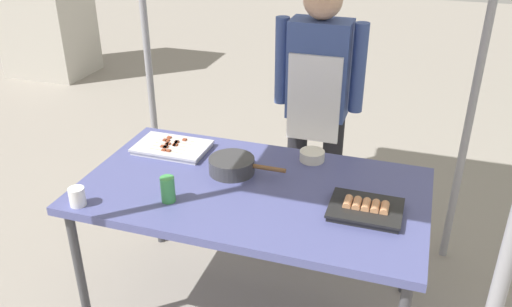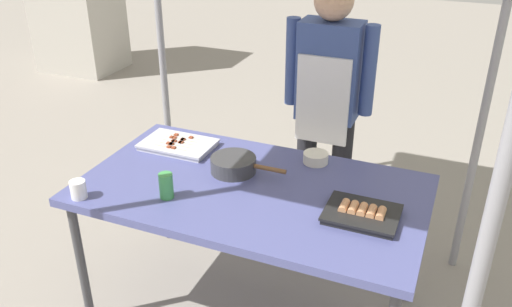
{
  "view_description": "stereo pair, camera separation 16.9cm",
  "coord_description": "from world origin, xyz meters",
  "px_view_note": "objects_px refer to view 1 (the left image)",
  "views": [
    {
      "loc": [
        0.68,
        -2.02,
        2.01
      ],
      "look_at": [
        0.0,
        0.05,
        0.9
      ],
      "focal_mm": 37.28,
      "sensor_mm": 36.0,
      "label": 1
    },
    {
      "loc": [
        0.84,
        -1.96,
        2.01
      ],
      "look_at": [
        0.0,
        0.05,
        0.9
      ],
      "focal_mm": 37.28,
      "sensor_mm": 36.0,
      "label": 2
    }
  ],
  "objects_px": {
    "tray_grilled_sausages": "(366,209)",
    "vendor_woman": "(318,94)",
    "stall_table": "(253,196)",
    "drink_cup_by_wok": "(168,189)",
    "condiment_bowl": "(312,156)",
    "drink_cup_near_edge": "(77,197)",
    "cooking_wok": "(232,165)",
    "tray_meat_skewers": "(172,147)"
  },
  "relations": [
    {
      "from": "drink_cup_near_edge",
      "to": "vendor_woman",
      "type": "distance_m",
      "value": 1.46
    },
    {
      "from": "tray_grilled_sausages",
      "to": "condiment_bowl",
      "type": "distance_m",
      "value": 0.52
    },
    {
      "from": "tray_meat_skewers",
      "to": "drink_cup_by_wok",
      "type": "height_order",
      "value": "drink_cup_by_wok"
    },
    {
      "from": "tray_grilled_sausages",
      "to": "vendor_woman",
      "type": "relative_size",
      "value": 0.2
    },
    {
      "from": "tray_meat_skewers",
      "to": "drink_cup_by_wok",
      "type": "bearing_deg",
      "value": -65.61
    },
    {
      "from": "tray_grilled_sausages",
      "to": "tray_meat_skewers",
      "type": "relative_size",
      "value": 0.81
    },
    {
      "from": "stall_table",
      "to": "condiment_bowl",
      "type": "distance_m",
      "value": 0.41
    },
    {
      "from": "condiment_bowl",
      "to": "vendor_woman",
      "type": "bearing_deg",
      "value": 99.89
    },
    {
      "from": "tray_grilled_sausages",
      "to": "tray_meat_skewers",
      "type": "distance_m",
      "value": 1.09
    },
    {
      "from": "condiment_bowl",
      "to": "tray_meat_skewers",
      "type": "bearing_deg",
      "value": -170.64
    },
    {
      "from": "stall_table",
      "to": "drink_cup_by_wok",
      "type": "xyz_separation_m",
      "value": [
        -0.32,
        -0.23,
        0.11
      ]
    },
    {
      "from": "cooking_wok",
      "to": "vendor_woman",
      "type": "distance_m",
      "value": 0.79
    },
    {
      "from": "condiment_bowl",
      "to": "drink_cup_near_edge",
      "type": "xyz_separation_m",
      "value": [
        -0.88,
        -0.73,
        0.02
      ]
    },
    {
      "from": "tray_meat_skewers",
      "to": "vendor_woman",
      "type": "bearing_deg",
      "value": 43.36
    },
    {
      "from": "tray_meat_skewers",
      "to": "drink_cup_by_wok",
      "type": "xyz_separation_m",
      "value": [
        0.21,
        -0.46,
        0.04
      ]
    },
    {
      "from": "condiment_bowl",
      "to": "drink_cup_by_wok",
      "type": "height_order",
      "value": "drink_cup_by_wok"
    },
    {
      "from": "tray_grilled_sausages",
      "to": "cooking_wok",
      "type": "distance_m",
      "value": 0.69
    },
    {
      "from": "tray_grilled_sausages",
      "to": "vendor_woman",
      "type": "bearing_deg",
      "value": 114.73
    },
    {
      "from": "stall_table",
      "to": "condiment_bowl",
      "type": "height_order",
      "value": "condiment_bowl"
    },
    {
      "from": "tray_grilled_sausages",
      "to": "drink_cup_near_edge",
      "type": "distance_m",
      "value": 1.25
    },
    {
      "from": "condiment_bowl",
      "to": "drink_cup_near_edge",
      "type": "height_order",
      "value": "drink_cup_near_edge"
    },
    {
      "from": "stall_table",
      "to": "tray_grilled_sausages",
      "type": "xyz_separation_m",
      "value": [
        0.53,
        -0.06,
        0.07
      ]
    },
    {
      "from": "drink_cup_by_wok",
      "to": "vendor_woman",
      "type": "height_order",
      "value": "vendor_woman"
    },
    {
      "from": "cooking_wok",
      "to": "tray_meat_skewers",
      "type": "bearing_deg",
      "value": 162.18
    },
    {
      "from": "drink_cup_by_wok",
      "to": "cooking_wok",
      "type": "bearing_deg",
      "value": 61.84
    },
    {
      "from": "vendor_woman",
      "to": "drink_cup_by_wok",
      "type": "bearing_deg",
      "value": 67.77
    },
    {
      "from": "tray_meat_skewers",
      "to": "drink_cup_near_edge",
      "type": "distance_m",
      "value": 0.63
    },
    {
      "from": "drink_cup_by_wok",
      "to": "vendor_woman",
      "type": "bearing_deg",
      "value": 67.77
    },
    {
      "from": "drink_cup_near_edge",
      "to": "stall_table",
      "type": "bearing_deg",
      "value": 29.69
    },
    {
      "from": "tray_grilled_sausages",
      "to": "vendor_woman",
      "type": "height_order",
      "value": "vendor_woman"
    },
    {
      "from": "stall_table",
      "to": "cooking_wok",
      "type": "bearing_deg",
      "value": 143.66
    },
    {
      "from": "vendor_woman",
      "to": "tray_meat_skewers",
      "type": "bearing_deg",
      "value": 43.36
    },
    {
      "from": "drink_cup_near_edge",
      "to": "drink_cup_by_wok",
      "type": "height_order",
      "value": "drink_cup_by_wok"
    },
    {
      "from": "tray_meat_skewers",
      "to": "stall_table",
      "type": "bearing_deg",
      "value": -23.3
    },
    {
      "from": "tray_meat_skewers",
      "to": "condiment_bowl",
      "type": "xyz_separation_m",
      "value": [
        0.73,
        0.12,
        0.01
      ]
    },
    {
      "from": "cooking_wok",
      "to": "vendor_woman",
      "type": "bearing_deg",
      "value": 70.66
    },
    {
      "from": "tray_meat_skewers",
      "to": "cooking_wok",
      "type": "height_order",
      "value": "cooking_wok"
    },
    {
      "from": "condiment_bowl",
      "to": "cooking_wok",
      "type": "bearing_deg",
      "value": -144.45
    },
    {
      "from": "tray_meat_skewers",
      "to": "cooking_wok",
      "type": "bearing_deg",
      "value": -17.82
    },
    {
      "from": "stall_table",
      "to": "cooking_wok",
      "type": "distance_m",
      "value": 0.2
    },
    {
      "from": "drink_cup_by_wok",
      "to": "tray_grilled_sausages",
      "type": "bearing_deg",
      "value": 11.61
    },
    {
      "from": "condiment_bowl",
      "to": "drink_cup_near_edge",
      "type": "distance_m",
      "value": 1.15
    }
  ]
}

